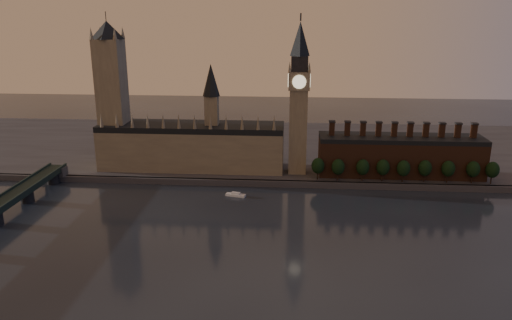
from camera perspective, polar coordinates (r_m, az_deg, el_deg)
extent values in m
plane|color=black|center=(250.35, 2.49, -10.03)|extent=(900.00, 900.00, 0.00)
cube|color=#4A494F|center=(332.50, 2.98, -2.73)|extent=(900.00, 4.00, 4.00)
cube|color=#4A494F|center=(418.43, 3.26, 1.38)|extent=(900.00, 180.00, 4.00)
cube|color=gray|center=(358.49, -7.33, 1.29)|extent=(130.00, 30.00, 28.00)
cube|color=black|center=(354.60, -7.43, 3.78)|extent=(130.00, 30.00, 4.00)
cube|color=gray|center=(349.82, -5.07, 5.35)|extent=(9.00, 9.00, 24.00)
cone|color=black|center=(346.04, -5.17, 9.09)|extent=(12.00, 12.00, 22.00)
cone|color=gray|center=(356.67, -17.27, 4.39)|extent=(2.60, 2.60, 10.00)
cone|color=gray|center=(352.91, -15.65, 4.40)|extent=(2.60, 2.60, 10.00)
cone|color=gray|center=(349.44, -13.99, 4.41)|extent=(2.60, 2.60, 10.00)
cone|color=gray|center=(346.28, -12.29, 4.41)|extent=(2.60, 2.60, 10.00)
cone|color=gray|center=(343.41, -10.57, 4.41)|extent=(2.60, 2.60, 10.00)
cone|color=gray|center=(340.87, -8.82, 4.40)|extent=(2.60, 2.60, 10.00)
cone|color=gray|center=(338.64, -7.04, 4.39)|extent=(2.60, 2.60, 10.00)
cone|color=gray|center=(336.74, -5.25, 4.38)|extent=(2.60, 2.60, 10.00)
cone|color=gray|center=(335.17, -3.43, 4.36)|extent=(2.60, 2.60, 10.00)
cone|color=gray|center=(333.94, -1.60, 4.34)|extent=(2.60, 2.60, 10.00)
cone|color=gray|center=(333.05, 0.24, 4.31)|extent=(2.60, 2.60, 10.00)
cone|color=gray|center=(332.51, 2.09, 4.28)|extent=(2.60, 2.60, 10.00)
cube|color=gray|center=(366.59, -16.02, 6.09)|extent=(18.00, 18.00, 90.00)
cone|color=black|center=(361.24, -16.68, 14.06)|extent=(24.00, 24.00, 12.00)
cylinder|color=#232326|center=(361.08, -16.76, 15.00)|extent=(0.50, 0.50, 12.00)
cone|color=gray|center=(356.75, -18.35, 13.57)|extent=(3.00, 3.00, 8.00)
cone|color=gray|center=(351.07, -15.86, 13.73)|extent=(3.00, 3.00, 8.00)
cone|color=gray|center=(371.62, -17.41, 13.74)|extent=(3.00, 3.00, 8.00)
cone|color=gray|center=(366.17, -15.01, 13.90)|extent=(3.00, 3.00, 8.00)
cube|color=gray|center=(342.90, 4.81, 3.25)|extent=(12.00, 12.00, 58.00)
cube|color=gray|center=(336.49, 4.95, 9.05)|extent=(14.00, 14.00, 12.00)
cube|color=#232326|center=(335.21, 5.00, 10.91)|extent=(11.00, 11.00, 10.00)
cone|color=black|center=(333.98, 5.07, 13.64)|extent=(13.00, 13.00, 22.00)
cylinder|color=#232326|center=(333.54, 5.13, 15.96)|extent=(1.00, 1.00, 5.00)
cylinder|color=beige|center=(329.36, 4.97, 8.88)|extent=(9.00, 0.50, 9.00)
cylinder|color=beige|center=(343.63, 4.94, 9.21)|extent=(9.00, 0.50, 9.00)
cylinder|color=beige|center=(336.47, 3.71, 9.08)|extent=(0.50, 9.00, 9.00)
cylinder|color=beige|center=(336.66, 6.19, 9.02)|extent=(0.50, 9.00, 9.00)
cone|color=gray|center=(328.93, 3.85, 10.48)|extent=(2.00, 2.00, 6.00)
cone|color=gray|center=(329.11, 6.16, 10.42)|extent=(2.00, 2.00, 6.00)
cone|color=gray|center=(341.86, 3.87, 10.71)|extent=(2.00, 2.00, 6.00)
cone|color=gray|center=(342.02, 6.09, 10.66)|extent=(2.00, 2.00, 6.00)
cube|color=#512F1F|center=(355.11, 16.11, 0.27)|extent=(110.00, 25.00, 24.00)
cube|color=black|center=(351.67, 16.28, 2.38)|extent=(110.00, 25.00, 3.00)
cube|color=#512F1F|center=(343.40, 8.67, 3.56)|extent=(3.50, 3.50, 9.00)
cube|color=#232326|center=(342.31, 8.70, 4.38)|extent=(4.20, 4.20, 1.00)
cube|color=#512F1F|center=(344.39, 10.40, 3.51)|extent=(3.50, 3.50, 9.00)
cube|color=#232326|center=(343.30, 10.44, 4.33)|extent=(4.20, 4.20, 1.00)
cube|color=#512F1F|center=(345.69, 12.12, 3.46)|extent=(3.50, 3.50, 9.00)
cube|color=#232326|center=(344.61, 12.17, 4.27)|extent=(4.20, 4.20, 1.00)
cube|color=#512F1F|center=(347.31, 13.83, 3.41)|extent=(3.50, 3.50, 9.00)
cube|color=#232326|center=(346.23, 13.89, 4.22)|extent=(4.20, 4.20, 1.00)
cube|color=#512F1F|center=(349.23, 15.52, 3.36)|extent=(3.50, 3.50, 9.00)
cube|color=#232326|center=(348.16, 15.59, 4.16)|extent=(4.20, 4.20, 1.00)
cube|color=#512F1F|center=(351.45, 17.19, 3.30)|extent=(3.50, 3.50, 9.00)
cube|color=#232326|center=(350.38, 17.26, 4.09)|extent=(4.20, 4.20, 1.00)
cube|color=#512F1F|center=(353.96, 18.84, 3.24)|extent=(3.50, 3.50, 9.00)
cube|color=#232326|center=(352.91, 18.92, 4.03)|extent=(4.20, 4.20, 1.00)
cube|color=#512F1F|center=(356.76, 20.47, 3.18)|extent=(3.50, 3.50, 9.00)
cube|color=#232326|center=(355.72, 20.55, 3.96)|extent=(4.20, 4.20, 1.00)
cube|color=#512F1F|center=(359.85, 22.06, 3.12)|extent=(3.50, 3.50, 9.00)
cube|color=#232326|center=(358.81, 22.15, 3.89)|extent=(4.20, 4.20, 1.00)
cube|color=#512F1F|center=(363.21, 23.63, 3.06)|extent=(3.50, 3.50, 9.00)
cube|color=#232326|center=(362.18, 23.72, 3.82)|extent=(4.20, 4.20, 1.00)
cylinder|color=black|center=(336.08, 7.05, -1.72)|extent=(0.80, 0.80, 6.00)
ellipsoid|color=black|center=(334.09, 7.09, -0.66)|extent=(8.60, 8.60, 10.75)
cylinder|color=black|center=(335.67, 9.32, -1.84)|extent=(0.80, 0.80, 6.00)
ellipsoid|color=black|center=(333.68, 9.37, -0.78)|extent=(8.60, 8.60, 10.75)
cylinder|color=black|center=(337.99, 12.04, -1.86)|extent=(0.80, 0.80, 6.00)
ellipsoid|color=black|center=(336.02, 12.10, -0.81)|extent=(8.60, 8.60, 10.75)
cylinder|color=black|center=(340.71, 14.24, -1.86)|extent=(0.80, 0.80, 6.00)
ellipsoid|color=black|center=(338.75, 14.31, -0.82)|extent=(8.60, 8.60, 10.75)
cylinder|color=black|center=(342.25, 16.42, -1.95)|extent=(0.80, 0.80, 6.00)
ellipsoid|color=black|center=(340.30, 16.51, -0.92)|extent=(8.60, 8.60, 10.75)
cylinder|color=black|center=(346.96, 18.66, -1.90)|extent=(0.80, 0.80, 6.00)
ellipsoid|color=black|center=(345.04, 18.75, -0.88)|extent=(8.60, 8.60, 10.75)
cylinder|color=black|center=(350.84, 21.01, -1.94)|extent=(0.80, 0.80, 6.00)
ellipsoid|color=black|center=(348.94, 21.12, -0.93)|extent=(8.60, 8.60, 10.75)
cylinder|color=black|center=(355.82, 23.45, -1.97)|extent=(0.80, 0.80, 6.00)
ellipsoid|color=black|center=(353.95, 23.57, -0.97)|extent=(8.60, 8.60, 10.75)
cylinder|color=black|center=(359.60, 25.28, -2.01)|extent=(0.80, 0.80, 6.00)
ellipsoid|color=black|center=(357.74, 25.41, -1.02)|extent=(8.60, 8.60, 10.75)
cube|color=#4A494F|center=(367.72, -21.93, -1.21)|extent=(14.00, 8.00, 6.00)
cylinder|color=#232326|center=(336.09, -24.70, -3.75)|extent=(8.00, 8.00, 7.75)
cylinder|color=#232326|center=(364.39, -22.21, -1.92)|extent=(8.00, 8.00, 7.75)
cube|color=silver|center=(315.96, -2.34, -4.03)|extent=(13.12, 6.39, 1.44)
cube|color=silver|center=(315.51, -2.34, -3.81)|extent=(5.89, 3.87, 1.08)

